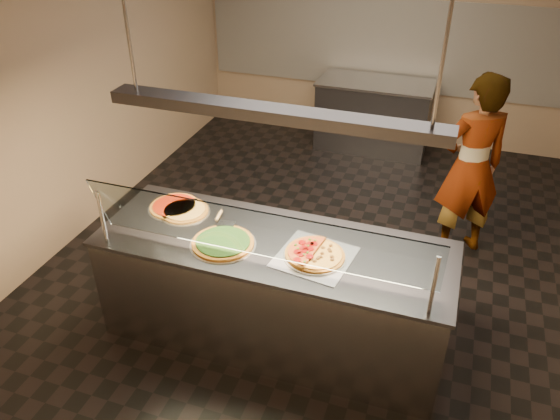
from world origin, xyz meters
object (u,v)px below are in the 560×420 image
(serving_counter, at_px, (274,290))
(pizza_spinach, at_px, (223,242))
(half_pizza_pepperoni, at_px, (301,250))
(prep_table, at_px, (373,115))
(perforated_tray, at_px, (315,256))
(sneeze_guard, at_px, (256,234))
(pizza_tomato, at_px, (175,206))
(pizza_cheese, at_px, (185,211))
(worker, at_px, (471,167))
(half_pizza_sausage, at_px, (329,257))
(pizza_spatula, at_px, (222,218))
(heat_lamp_housing, at_px, (272,113))

(serving_counter, distance_m, pizza_spinach, 0.61)
(serving_counter, relative_size, half_pizza_pepperoni, 5.97)
(serving_counter, distance_m, prep_table, 3.85)
(perforated_tray, distance_m, pizza_spinach, 0.69)
(serving_counter, xyz_separation_m, sneeze_guard, (0.00, -0.34, 0.76))
(perforated_tray, height_order, pizza_tomato, pizza_tomato)
(serving_counter, relative_size, sneeze_guard, 1.10)
(half_pizza_pepperoni, distance_m, pizza_tomato, 1.20)
(pizza_cheese, bearing_deg, prep_table, 76.59)
(half_pizza_pepperoni, distance_m, pizza_cheese, 1.08)
(half_pizza_pepperoni, distance_m, prep_table, 3.96)
(serving_counter, height_order, half_pizza_pepperoni, half_pizza_pepperoni)
(pizza_cheese, distance_m, prep_table, 3.82)
(serving_counter, xyz_separation_m, worker, (1.34, 1.77, 0.45))
(half_pizza_sausage, bearing_deg, perforated_tray, -179.32)
(pizza_tomato, xyz_separation_m, pizza_spatula, (0.46, -0.07, 0.01))
(pizza_tomato, bearing_deg, perforated_tray, -12.24)
(pizza_cheese, bearing_deg, serving_counter, -11.52)
(worker, bearing_deg, heat_lamp_housing, 23.57)
(pizza_tomato, distance_m, pizza_spatula, 0.46)
(perforated_tray, xyz_separation_m, pizza_spatula, (-0.82, 0.21, 0.02))
(pizza_cheese, xyz_separation_m, pizza_tomato, (-0.11, 0.04, 0.00))
(perforated_tray, bearing_deg, serving_counter, 167.90)
(pizza_spinach, height_order, pizza_tomato, pizza_spinach)
(sneeze_guard, bearing_deg, half_pizza_pepperoni, 48.66)
(perforated_tray, xyz_separation_m, heat_lamp_housing, (-0.34, 0.07, 1.01))
(sneeze_guard, xyz_separation_m, pizza_tomato, (-0.93, 0.55, -0.28))
(half_pizza_sausage, height_order, pizza_spinach, half_pizza_sausage)
(pizza_cheese, distance_m, worker, 2.68)
(pizza_cheese, xyz_separation_m, prep_table, (0.88, 3.68, -0.48))
(perforated_tray, bearing_deg, heat_lamp_housing, 167.90)
(pizza_cheese, xyz_separation_m, worker, (2.15, 1.60, -0.03))
(serving_counter, height_order, half_pizza_sausage, half_pizza_sausage)
(half_pizza_sausage, height_order, prep_table, half_pizza_sausage)
(sneeze_guard, bearing_deg, pizza_spatula, 134.81)
(sneeze_guard, distance_m, pizza_spinach, 0.49)
(pizza_spinach, height_order, pizza_spatula, pizza_spatula)
(serving_counter, relative_size, pizza_cheese, 6.55)
(half_pizza_pepperoni, height_order, worker, worker)
(pizza_cheese, relative_size, pizza_tomato, 0.96)
(perforated_tray, height_order, pizza_spinach, pizza_spinach)
(pizza_spinach, relative_size, heat_lamp_housing, 0.21)
(serving_counter, relative_size, pizza_spinach, 5.43)
(prep_table, bearing_deg, sneeze_guard, -90.82)
(sneeze_guard, bearing_deg, serving_counter, 90.00)
(perforated_tray, height_order, prep_table, perforated_tray)
(perforated_tray, bearing_deg, worker, 61.55)
(sneeze_guard, xyz_separation_m, perforated_tray, (0.34, 0.27, -0.29))
(pizza_cheese, bearing_deg, pizza_spatula, -5.11)
(perforated_tray, relative_size, pizza_cheese, 1.41)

